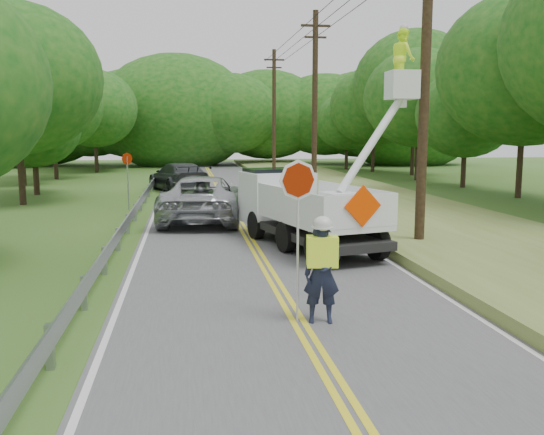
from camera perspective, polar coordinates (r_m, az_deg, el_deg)
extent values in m
plane|color=#3C5E1A|center=(8.77, 5.90, -15.48)|extent=(140.00, 140.00, 0.00)
cube|color=#515153|center=(22.15, -3.00, -0.86)|extent=(7.20, 96.00, 0.02)
cube|color=yellow|center=(22.14, -3.26, -0.83)|extent=(0.12, 96.00, 0.00)
cube|color=yellow|center=(22.15, -2.74, -0.81)|extent=(0.12, 96.00, 0.00)
cube|color=silver|center=(22.10, -11.94, -1.01)|extent=(0.12, 96.00, 0.00)
cube|color=silver|center=(22.72, 5.69, -0.62)|extent=(0.12, 96.00, 0.00)
cube|color=gray|center=(9.56, -20.85, -11.70)|extent=(0.12, 0.14, 0.70)
cube|color=gray|center=(12.37, -17.86, -7.01)|extent=(0.12, 0.14, 0.70)
cube|color=gray|center=(15.25, -16.03, -4.06)|extent=(0.12, 0.14, 0.70)
cube|color=gray|center=(18.18, -14.79, -2.06)|extent=(0.12, 0.14, 0.70)
cube|color=gray|center=(21.12, -13.90, -0.61)|extent=(0.12, 0.14, 0.70)
cube|color=gray|center=(24.08, -13.22, 0.49)|extent=(0.12, 0.14, 0.70)
cube|color=gray|center=(27.04, -12.69, 1.34)|extent=(0.12, 0.14, 0.70)
cube|color=gray|center=(30.01, -12.27, 2.03)|extent=(0.12, 0.14, 0.70)
cube|color=gray|center=(32.99, -11.92, 2.59)|extent=(0.12, 0.14, 0.70)
cube|color=gray|center=(35.97, -11.63, 3.06)|extent=(0.12, 0.14, 0.70)
cube|color=gray|center=(38.96, -11.39, 3.46)|extent=(0.12, 0.14, 0.70)
cube|color=gray|center=(41.95, -11.18, 3.80)|extent=(0.12, 0.14, 0.70)
cube|color=gray|center=(44.93, -11.00, 4.09)|extent=(0.12, 0.14, 0.70)
cube|color=gray|center=(23.05, -13.20, 0.78)|extent=(0.05, 48.00, 0.34)
cylinder|color=black|center=(18.24, 14.69, 12.66)|extent=(0.30, 0.30, 10.00)
cylinder|color=black|center=(32.57, 4.19, 10.87)|extent=(0.30, 0.30, 10.00)
cube|color=black|center=(33.03, 4.27, 18.17)|extent=(1.60, 0.12, 0.12)
cube|color=black|center=(32.93, 4.26, 17.14)|extent=(1.20, 0.10, 0.10)
cylinder|color=black|center=(47.32, 0.20, 10.08)|extent=(0.30, 0.30, 10.00)
cube|color=black|center=(47.63, 0.21, 15.14)|extent=(1.60, 0.12, 0.12)
cube|color=black|center=(47.57, 0.21, 14.42)|extent=(1.20, 0.10, 0.10)
cylinder|color=black|center=(26.64, 5.95, 20.33)|extent=(0.03, 43.00, 0.03)
cylinder|color=black|center=(26.81, 7.49, 20.22)|extent=(0.03, 43.00, 0.03)
cylinder|color=black|center=(27.00, 9.01, 20.11)|extent=(0.03, 43.00, 0.03)
cube|color=olive|center=(23.85, 14.24, -0.10)|extent=(7.00, 96.00, 0.30)
cylinder|color=#332319|center=(31.13, -23.29, 4.38)|extent=(0.32, 0.32, 3.53)
ellipsoid|color=#104D14|center=(31.18, -23.75, 12.30)|extent=(8.23, 8.23, 7.25)
cylinder|color=#332319|center=(35.84, -22.04, 3.86)|extent=(0.32, 0.32, 2.27)
ellipsoid|color=#104D14|center=(35.76, -22.28, 8.29)|extent=(5.29, 5.29, 4.66)
cylinder|color=#332319|center=(42.48, -23.11, 4.55)|extent=(0.32, 0.32, 2.48)
ellipsoid|color=#104D14|center=(42.42, -23.34, 8.63)|extent=(5.78, 5.78, 5.09)
cylinder|color=#332319|center=(47.41, -20.37, 5.44)|extent=(0.32, 0.32, 3.18)
ellipsoid|color=#104D14|center=(47.41, -20.61, 10.14)|extent=(7.43, 7.43, 6.54)
cylinder|color=#332319|center=(54.34, -16.79, 5.91)|extent=(0.32, 0.32, 3.19)
ellipsoid|color=#104D14|center=(54.34, -16.97, 10.03)|extent=(7.45, 7.45, 6.56)
cylinder|color=#332319|center=(57.40, -16.76, 6.12)|extent=(0.32, 0.32, 3.38)
ellipsoid|color=#104D14|center=(57.42, -16.93, 10.24)|extent=(7.89, 7.89, 6.95)
cylinder|color=#332319|center=(34.35, 23.04, 5.08)|extent=(0.32, 0.32, 3.99)
ellipsoid|color=#104D14|center=(34.47, 23.51, 13.20)|extent=(9.32, 9.32, 8.20)
cylinder|color=#332319|center=(39.77, 18.19, 4.77)|extent=(0.32, 0.32, 2.73)
ellipsoid|color=#104D14|center=(39.73, 18.41, 9.59)|extent=(6.38, 6.38, 5.61)
cylinder|color=#332319|center=(44.83, 13.99, 5.78)|extent=(0.32, 0.32, 3.49)
ellipsoid|color=#104D14|center=(44.86, 14.18, 11.23)|extent=(8.15, 8.15, 7.17)
cylinder|color=#332319|center=(49.89, 13.57, 6.48)|extent=(0.32, 0.32, 4.29)
ellipsoid|color=#104D14|center=(50.02, 13.78, 12.49)|extent=(10.00, 10.00, 8.80)
cylinder|color=#332319|center=(53.55, 9.83, 6.22)|extent=(0.32, 0.32, 3.39)
ellipsoid|color=#104D14|center=(53.57, 9.94, 10.65)|extent=(7.91, 7.91, 6.96)
cylinder|color=#332319|center=(57.15, 7.27, 6.03)|extent=(0.32, 0.32, 2.65)
ellipsoid|color=#104D14|center=(57.12, 7.33, 9.27)|extent=(6.18, 6.18, 5.44)
ellipsoid|color=#104D14|center=(67.44, -21.50, 9.41)|extent=(14.61, 10.96, 10.96)
ellipsoid|color=#104D14|center=(65.87, -17.43, 9.64)|extent=(12.17, 9.12, 9.12)
ellipsoid|color=#104D14|center=(64.43, -13.25, 9.84)|extent=(12.53, 9.40, 9.40)
ellipsoid|color=#104D14|center=(63.96, -9.34, 9.96)|extent=(16.83, 12.62, 12.62)
ellipsoid|color=#104D14|center=(62.36, -4.28, 10.09)|extent=(11.18, 8.39, 8.39)
ellipsoid|color=#104D14|center=(66.22, -0.46, 10.01)|extent=(13.20, 9.90, 9.90)
ellipsoid|color=#104D14|center=(66.62, 5.23, 9.97)|extent=(12.12, 9.09, 9.09)
ellipsoid|color=#104D14|center=(66.78, 8.74, 9.90)|extent=(12.67, 9.50, 9.50)
ellipsoid|color=#104D14|center=(66.42, 13.19, 9.79)|extent=(16.75, 12.57, 12.57)
imported|color=#191E33|center=(10.87, 4.90, -5.48)|extent=(0.73, 0.54, 1.85)
cube|color=#D6FF2A|center=(10.78, 4.93, -3.31)|extent=(0.61, 0.42, 0.56)
ellipsoid|color=silver|center=(10.69, 4.96, -0.60)|extent=(0.35, 0.35, 0.28)
cylinder|color=#B7B7B7|center=(10.81, 2.52, -3.53)|extent=(0.04, 0.04, 2.59)
cylinder|color=#871800|center=(10.62, 2.56, 3.67)|extent=(0.73, 0.21, 0.74)
cylinder|color=black|center=(15.53, 4.32, -3.05)|extent=(0.51, 0.97, 0.92)
cylinder|color=black|center=(16.49, 10.28, -2.49)|extent=(0.51, 0.97, 0.92)
cylinder|color=black|center=(17.23, 1.38, -1.89)|extent=(0.51, 0.97, 0.92)
cylinder|color=black|center=(18.10, 6.93, -1.46)|extent=(0.51, 0.97, 0.92)
cylinder|color=black|center=(19.41, -1.56, -0.74)|extent=(0.51, 0.97, 0.92)
cylinder|color=black|center=(20.19, 3.52, -0.40)|extent=(0.51, 0.97, 0.92)
cube|color=black|center=(17.88, 3.80, -1.31)|extent=(3.52, 6.47, 0.24)
cube|color=silver|center=(17.22, 4.83, -0.08)|extent=(3.27, 4.84, 0.21)
cube|color=silver|center=(16.68, 1.55, 1.34)|extent=(1.18, 4.29, 0.87)
cube|color=silver|center=(17.69, 7.97, 1.67)|extent=(1.18, 4.29, 0.87)
cube|color=silver|center=(15.27, 8.70, 0.60)|extent=(2.15, 0.62, 0.87)
cube|color=silver|center=(20.11, 0.48, 1.99)|extent=(2.56, 2.32, 1.73)
cube|color=black|center=(20.22, 0.26, 3.80)|extent=(2.18, 1.70, 0.72)
cube|color=silver|center=(16.24, 6.60, 1.10)|extent=(1.06, 1.06, 0.77)
cube|color=silver|center=(17.98, 12.57, 12.50)|extent=(0.82, 0.82, 0.82)
imported|color=#D6FF2A|center=(18.05, 12.65, 14.98)|extent=(0.62, 0.80, 1.65)
cube|color=#F83D00|center=(15.19, 8.85, 1.11)|extent=(1.06, 0.32, 1.09)
imported|color=#A8ACB0|center=(23.41, -6.80, 1.85)|extent=(3.68, 6.79, 1.81)
imported|color=#373B3E|center=(35.80, -9.10, 3.95)|extent=(4.17, 6.36, 1.71)
cylinder|color=gray|center=(27.59, -13.88, 3.27)|extent=(0.06, 0.06, 2.45)
cylinder|color=#871800|center=(27.52, -13.96, 5.58)|extent=(0.45, 0.37, 0.56)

